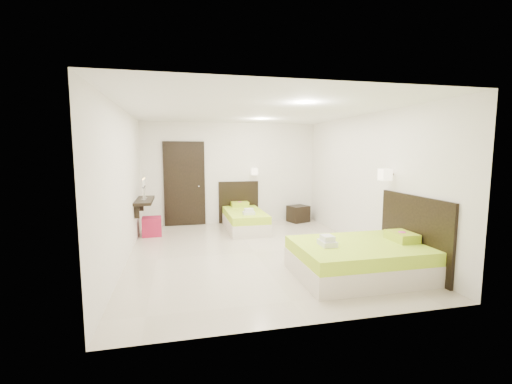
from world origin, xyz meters
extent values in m
plane|color=#C0B49F|center=(0.00, 0.00, 0.00)|extent=(5.50, 5.50, 0.00)
cube|color=beige|center=(0.19, 1.88, 0.14)|extent=(0.87, 1.74, 0.28)
cube|color=#A0D121|center=(0.19, 1.88, 0.37)|extent=(0.86, 1.73, 0.17)
cube|color=black|center=(0.19, 2.72, 0.55)|extent=(1.05, 0.05, 1.09)
cube|color=#A8C023|center=(0.19, 2.53, 0.51)|extent=(0.44, 0.30, 0.12)
cylinder|color=#EC379D|center=(0.19, 2.53, 0.58)|extent=(0.10, 0.10, 0.00)
cube|color=silver|center=(0.19, 1.40, 0.49)|extent=(0.26, 0.19, 0.07)
cube|color=silver|center=(0.19, 1.40, 0.56)|extent=(0.20, 0.14, 0.07)
cube|color=white|center=(0.57, 2.57, 1.35)|extent=(0.16, 0.16, 0.17)
cylinder|color=#2D2116|center=(0.57, 2.65, 1.35)|extent=(0.03, 0.16, 0.03)
cube|color=beige|center=(1.29, -1.51, 0.15)|extent=(1.92, 1.44, 0.31)
cube|color=#A0D121|center=(1.29, -1.51, 0.40)|extent=(1.90, 1.43, 0.19)
cube|color=black|center=(2.22, -1.51, 0.60)|extent=(0.05, 1.63, 1.20)
cube|color=#A8C023|center=(2.01, -1.51, 0.57)|extent=(0.33, 0.48, 0.13)
cylinder|color=#EC379D|center=(2.01, -1.51, 0.64)|extent=(0.12, 0.12, 0.00)
cube|color=silver|center=(0.76, -1.51, 0.54)|extent=(0.21, 0.29, 0.08)
cube|color=silver|center=(0.76, -1.51, 0.61)|extent=(0.16, 0.22, 0.08)
cube|color=white|center=(2.07, -0.91, 1.49)|extent=(0.17, 0.17, 0.19)
cylinder|color=#2D2116|center=(2.15, -0.91, 1.49)|extent=(0.16, 0.03, 0.03)
cube|color=black|center=(1.75, 2.45, 0.22)|extent=(0.60, 0.56, 0.43)
cube|color=maroon|center=(-1.95, 1.77, 0.21)|extent=(0.43, 0.43, 0.41)
cube|color=black|center=(-1.20, 2.71, 1.05)|extent=(1.02, 0.06, 2.14)
cube|color=black|center=(-1.20, 2.67, 1.05)|extent=(0.88, 0.04, 2.06)
cylinder|color=silver|center=(-0.85, 2.64, 1.00)|extent=(0.03, 0.10, 0.03)
cube|color=black|center=(-2.08, 1.60, 0.82)|extent=(0.35, 1.20, 0.06)
cube|color=black|center=(-2.19, 1.15, 0.67)|extent=(0.10, 0.04, 0.30)
cube|color=black|center=(-2.19, 2.05, 0.67)|extent=(0.10, 0.04, 0.30)
cylinder|color=silver|center=(-2.08, 1.45, 0.86)|extent=(0.10, 0.10, 0.02)
cylinder|color=silver|center=(-2.08, 1.45, 0.98)|extent=(0.02, 0.02, 0.22)
cone|color=silver|center=(-2.08, 1.45, 1.11)|extent=(0.07, 0.07, 0.04)
cylinder|color=white|center=(-2.08, 1.45, 1.20)|extent=(0.02, 0.02, 0.15)
sphere|color=#FFB23F|center=(-2.08, 1.45, 1.29)|extent=(0.02, 0.02, 0.02)
cylinder|color=silver|center=(-2.08, 1.75, 0.86)|extent=(0.10, 0.10, 0.02)
cylinder|color=silver|center=(-2.08, 1.75, 0.98)|extent=(0.02, 0.02, 0.22)
cone|color=silver|center=(-2.08, 1.75, 1.11)|extent=(0.07, 0.07, 0.04)
cylinder|color=white|center=(-2.08, 1.75, 1.20)|extent=(0.02, 0.02, 0.15)
sphere|color=#FFB23F|center=(-2.08, 1.75, 1.29)|extent=(0.02, 0.02, 0.02)
camera|label=1|loc=(-1.36, -6.06, 1.89)|focal=24.00mm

